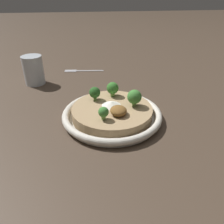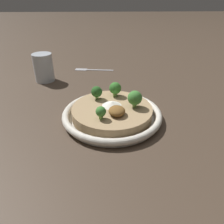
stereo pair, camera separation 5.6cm
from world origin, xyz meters
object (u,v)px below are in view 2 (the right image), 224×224
(broccoli_left, at_px, (101,112))
(risotto_bowl, at_px, (112,114))
(broccoli_right, at_px, (97,92))
(broccoli_front, at_px, (135,97))
(drinking_glass, at_px, (44,68))
(fork_utensil, at_px, (90,70))
(broccoli_front_right, at_px, (115,88))

(broccoli_left, bearing_deg, risotto_bowl, -26.79)
(broccoli_left, bearing_deg, broccoli_right, 6.67)
(broccoli_front, relative_size, drinking_glass, 0.45)
(broccoli_left, xyz_separation_m, drinking_glass, (0.36, 0.23, -0.00))
(broccoli_left, relative_size, fork_utensil, 0.20)
(broccoli_right, bearing_deg, broccoli_left, -173.33)
(broccoli_front_right, xyz_separation_m, drinking_glass, (0.23, 0.27, -0.01))
(broccoli_right, relative_size, fork_utensil, 0.23)
(broccoli_left, relative_size, broccoli_front_right, 0.79)
(broccoli_front, xyz_separation_m, drinking_glass, (0.30, 0.32, -0.01))
(broccoli_left, bearing_deg, fork_utensil, 6.51)
(broccoli_left, relative_size, drinking_glass, 0.32)
(broccoli_right, bearing_deg, fork_utensil, 6.47)
(risotto_bowl, xyz_separation_m, broccoli_right, (0.05, 0.04, 0.04))
(broccoli_front, bearing_deg, broccoli_front_right, 36.04)
(broccoli_front, relative_size, broccoli_front_right, 1.10)
(risotto_bowl, distance_m, broccoli_right, 0.08)
(broccoli_right, height_order, broccoli_front_right, broccoli_front_right)
(broccoli_right, distance_m, fork_utensil, 0.37)
(fork_utensil, bearing_deg, drinking_glass, 41.52)
(broccoli_front_right, relative_size, fork_utensil, 0.25)
(broccoli_front, height_order, broccoli_left, broccoli_front)
(broccoli_left, xyz_separation_m, broccoli_right, (0.11, 0.01, 0.00))
(broccoli_front, bearing_deg, broccoli_right, 64.86)
(broccoli_right, height_order, fork_utensil, broccoli_right)
(broccoli_left, distance_m, broccoli_right, 0.11)
(risotto_bowl, distance_m, drinking_glass, 0.40)
(broccoli_front_right, bearing_deg, broccoli_right, 109.05)
(broccoli_front_right, relative_size, drinking_glass, 0.40)
(broccoli_front, height_order, broccoli_right, broccoli_front)
(broccoli_front, bearing_deg, broccoli_left, 124.60)
(fork_utensil, bearing_deg, broccoli_front_right, 112.02)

